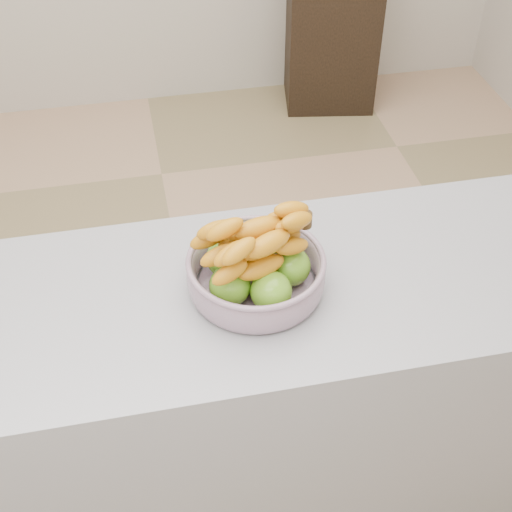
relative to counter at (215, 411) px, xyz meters
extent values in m
plane|color=tan|center=(0.00, 0.55, -0.45)|extent=(4.00, 4.00, 0.00)
cube|color=gray|center=(0.00, 0.00, 0.00)|extent=(2.00, 0.60, 0.90)
cube|color=black|center=(1.01, 2.33, -0.03)|extent=(0.53, 0.45, 0.85)
cylinder|color=#A6B5C8|center=(0.12, 0.00, 0.46)|extent=(0.27, 0.27, 0.01)
torus|color=#A6B5C8|center=(0.12, 0.00, 0.54)|extent=(0.32, 0.32, 0.01)
sphere|color=#509219|center=(0.13, -0.08, 0.51)|extent=(0.09, 0.09, 0.09)
sphere|color=#509219|center=(0.19, -0.01, 0.51)|extent=(0.09, 0.09, 0.09)
sphere|color=#509219|center=(0.15, 0.07, 0.51)|extent=(0.09, 0.09, 0.09)
sphere|color=#509219|center=(0.05, 0.05, 0.51)|extent=(0.09, 0.09, 0.09)
sphere|color=#509219|center=(0.05, -0.04, 0.51)|extent=(0.09, 0.09, 0.09)
ellipsoid|color=orange|center=(0.12, -0.05, 0.56)|extent=(0.20, 0.11, 0.05)
ellipsoid|color=orange|center=(0.10, 0.00, 0.56)|extent=(0.21, 0.09, 0.05)
ellipsoid|color=orange|center=(0.09, 0.05, 0.56)|extent=(0.20, 0.07, 0.05)
ellipsoid|color=orange|center=(0.12, -0.03, 0.60)|extent=(0.20, 0.13, 0.05)
ellipsoid|color=orange|center=(0.11, 0.03, 0.60)|extent=(0.20, 0.05, 0.05)
ellipsoid|color=orange|center=(0.12, 0.00, 0.63)|extent=(0.21, 0.09, 0.05)
ellipsoid|color=orange|center=(0.13, -0.05, 0.63)|extent=(0.20, 0.13, 0.05)
cylinder|color=#3B2913|center=(0.23, 0.03, 0.61)|extent=(0.03, 0.03, 0.04)
camera|label=1|loc=(-0.12, -1.16, 1.62)|focal=50.00mm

